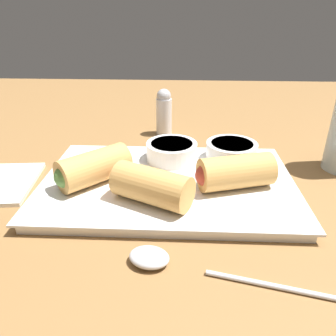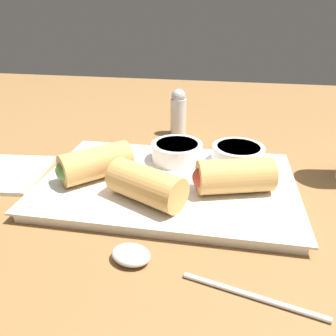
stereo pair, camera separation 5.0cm
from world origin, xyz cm
name	(u,v)px [view 1 (the left image)]	position (x,y,z in cm)	size (l,w,h in cm)	color
table_surface	(193,190)	(0.00, 0.00, 1.00)	(180.00, 140.00, 2.00)	olive
serving_plate	(168,184)	(-3.56, -1.54, 2.76)	(34.15, 22.48, 1.50)	white
roll_front_left	(233,172)	(4.83, -3.22, 5.69)	(10.48, 6.86, 4.37)	#DBA356
roll_front_right	(149,185)	(-5.60, -7.02, 5.69)	(10.41, 8.06, 4.37)	#DBA356
roll_back_left	(91,168)	(-13.62, -2.94, 5.69)	(9.84, 9.71, 4.37)	#DBA356
dipping_bowl_near	(172,151)	(-3.30, 4.82, 4.99)	(7.72, 7.72, 2.75)	white
dipping_bowl_far	(231,151)	(5.79, 5.27, 4.99)	(7.72, 7.72, 2.75)	white
spoon	(167,261)	(-2.98, -16.48, 2.64)	(20.28, 6.40, 1.41)	silver
salt_shaker	(164,112)	(-5.36, 19.96, 6.43)	(3.01, 3.01, 8.82)	silver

